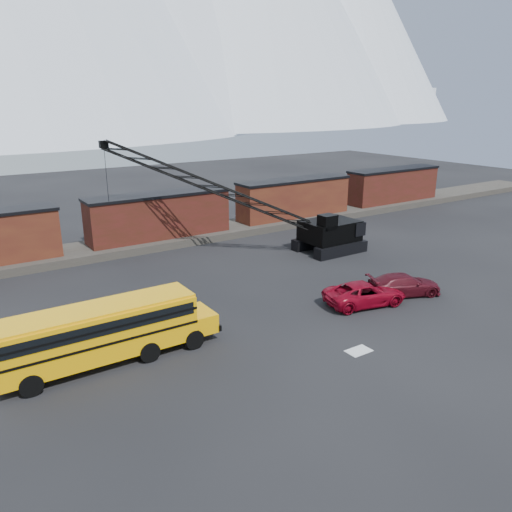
{
  "coord_description": "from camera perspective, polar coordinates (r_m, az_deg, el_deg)",
  "views": [
    {
      "loc": [
        -17.75,
        -21.35,
        13.17
      ],
      "look_at": [
        0.14,
        5.68,
        3.0
      ],
      "focal_mm": 35.0,
      "sensor_mm": 36.0,
      "label": 1
    }
  ],
  "objects": [
    {
      "name": "ground",
      "position": [
        30.73,
        5.69,
        -8.05
      ],
      "size": [
        160.0,
        160.0,
        0.0
      ],
      "primitive_type": "plane",
      "color": "black",
      "rests_on": "ground"
    },
    {
      "name": "gravel_berm",
      "position": [
        48.57,
        -10.83,
        1.8
      ],
      "size": [
        120.0,
        5.0,
        0.7
      ],
      "primitive_type": "cube",
      "color": "#4A443D",
      "rests_on": "ground"
    },
    {
      "name": "boxcar_mid",
      "position": [
        47.99,
        -10.99,
        4.57
      ],
      "size": [
        13.7,
        3.1,
        4.17
      ],
      "color": "#501916",
      "rests_on": "gravel_berm"
    },
    {
      "name": "boxcar_east_near",
      "position": [
        55.92,
        4.36,
        6.64
      ],
      "size": [
        13.7,
        3.1,
        4.17
      ],
      "color": "#451813",
      "rests_on": "gravel_berm"
    },
    {
      "name": "boxcar_east_far",
      "position": [
        66.8,
        15.4,
        7.84
      ],
      "size": [
        13.7,
        3.1,
        4.17
      ],
      "color": "#501916",
      "rests_on": "gravel_berm"
    },
    {
      "name": "snow_patch",
      "position": [
        28.41,
        11.66,
        -10.57
      ],
      "size": [
        1.4,
        0.9,
        0.02
      ],
      "primitive_type": "cube",
      "color": "silver",
      "rests_on": "ground"
    },
    {
      "name": "school_bus",
      "position": [
        27.12,
        -16.83,
        -8.19
      ],
      "size": [
        11.65,
        2.65,
        3.19
      ],
      "color": "#F0A605",
      "rests_on": "ground"
    },
    {
      "name": "red_pickup",
      "position": [
        34.28,
        12.34,
        -4.2
      ],
      "size": [
        6.02,
        3.76,
        1.55
      ],
      "primitive_type": "imported",
      "rotation": [
        0.0,
        0.0,
        1.35
      ],
      "color": "maroon",
      "rests_on": "ground"
    },
    {
      "name": "maroon_suv",
      "position": [
        36.63,
        16.56,
        -3.15
      ],
      "size": [
        5.62,
        3.91,
        1.51
      ],
      "primitive_type": "imported",
      "rotation": [
        0.0,
        0.0,
        1.19
      ],
      "color": "#480C16",
      "rests_on": "ground"
    },
    {
      "name": "crawler_crane",
      "position": [
        43.12,
        -4.77,
        7.74
      ],
      "size": [
        20.21,
        11.84,
        10.17
      ],
      "color": "black",
      "rests_on": "ground"
    }
  ]
}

